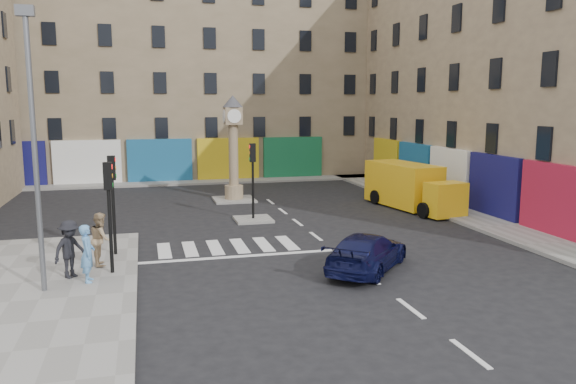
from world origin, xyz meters
name	(u,v)px	position (x,y,z in m)	size (l,w,h in m)	color
ground	(348,261)	(0.00, 0.00, 0.00)	(120.00, 120.00, 0.00)	black
sidewalk_left	(10,304)	(-11.00, -2.00, 0.07)	(7.00, 16.00, 0.15)	gray
sidewalk_right	(429,203)	(8.70, 10.00, 0.07)	(2.60, 30.00, 0.15)	gray
sidewalk_far	(189,182)	(-4.00, 22.20, 0.07)	(32.00, 2.40, 0.15)	gray
island_near	(253,219)	(-2.00, 8.00, 0.06)	(1.80, 1.80, 0.12)	gray
island_far	(234,200)	(-2.00, 14.00, 0.06)	(2.40, 2.40, 0.12)	gray
building_right	(532,64)	(15.00, 10.00, 8.00)	(10.00, 30.00, 16.00)	tan
building_far	(180,69)	(-4.00, 28.00, 8.50)	(32.00, 10.00, 17.00)	#8C795D
traffic_light_left_near	(109,200)	(-8.30, 0.20, 2.62)	(0.28, 0.22, 3.70)	black
traffic_light_left_far	(113,189)	(-8.30, 2.60, 2.62)	(0.28, 0.22, 3.70)	black
traffic_light_island	(253,169)	(-2.00, 8.00, 2.59)	(0.28, 0.22, 3.70)	black
lamp_post	(34,136)	(-10.20, -1.20, 4.79)	(0.50, 0.25, 8.30)	#595B60
clock_pillar	(233,141)	(-2.00, 14.00, 3.55)	(1.20, 1.20, 6.10)	tan
navy_sedan	(367,252)	(0.22, -1.23, 0.65)	(1.83, 4.49, 1.30)	black
yellow_van	(410,187)	(7.01, 9.07, 1.21)	(3.11, 6.92, 2.43)	yellow
pedestrian_blue	(87,253)	(-8.97, -0.62, 1.07)	(0.67, 0.44, 1.84)	#5B97D1
pedestrian_tan	(101,239)	(-8.69, 1.25, 1.08)	(0.90, 0.70, 1.85)	tan
pedestrian_dark	(70,249)	(-9.56, -0.03, 1.10)	(1.22, 0.70, 1.89)	black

